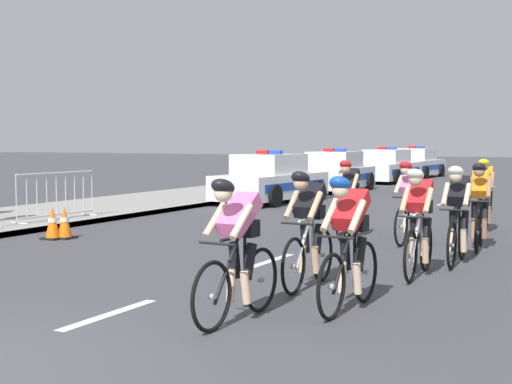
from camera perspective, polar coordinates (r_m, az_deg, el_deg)
name	(u,v)px	position (r m, az deg, el deg)	size (l,w,h in m)	color
sidewalk_slab	(147,202)	(22.25, -8.44, -0.76)	(4.05, 60.00, 0.12)	gray
kerb_edge	(203,204)	(21.18, -4.16, -0.96)	(0.16, 60.00, 0.13)	#9E9E99
lane_markings_centre	(384,223)	(17.23, 9.90, -2.37)	(0.14, 29.60, 0.01)	white
cyclist_lead	(236,248)	(7.73, -1.52, -4.36)	(0.43, 1.72, 1.56)	black
cyclist_second	(349,242)	(8.28, 7.20, -3.82)	(0.42, 1.72, 1.56)	black
cyclist_third	(308,228)	(9.50, 4.05, -2.79)	(0.42, 1.72, 1.56)	black
cyclist_fourth	(419,221)	(10.50, 12.48, -2.22)	(0.43, 1.72, 1.56)	black
cyclist_fifth	(458,214)	(11.68, 15.34, -1.64)	(0.43, 1.72, 1.56)	black
cyclist_sixth	(479,205)	(13.36, 16.90, -0.96)	(0.45, 1.72, 1.56)	black
cyclist_seventh	(410,201)	(13.87, 11.80, -0.70)	(0.42, 1.72, 1.56)	black
cyclist_eighth	(349,198)	(14.40, 7.20, -0.47)	(0.44, 1.72, 1.56)	black
cyclist_ninth	(485,195)	(15.90, 17.26, -0.19)	(0.44, 1.72, 1.56)	black
police_car_nearest	(271,180)	(22.47, 1.15, 0.91)	(2.23, 4.51, 1.59)	white
police_car_second	(335,173)	(27.46, 6.16, 1.47)	(2.11, 4.45, 1.59)	silver
police_car_third	(387,167)	(33.55, 10.12, 1.90)	(2.16, 4.48, 1.59)	white
police_car_furthest	(416,164)	(38.27, 12.29, 2.13)	(2.16, 4.48, 1.59)	silver
crowd_barrier_rear	(56,196)	(17.13, -15.18, -0.33)	(0.61, 2.32, 1.07)	#B7BABF
traffic_cone_near	(53,223)	(14.73, -15.46, -2.34)	(0.36, 0.36, 0.64)	black
traffic_cone_mid	(65,223)	(14.76, -14.59, -2.31)	(0.36, 0.36, 0.64)	black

